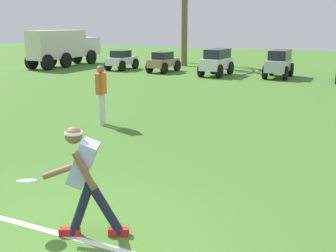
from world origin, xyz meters
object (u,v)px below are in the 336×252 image
Objects in this scene: parked_car_slot_c at (217,61)px; palm_tree_left_of_centre at (185,11)px; frisbee_thrower at (85,176)px; frisbee_in_flight at (27,181)px; palm_tree_far_left at (184,4)px; parked_car_slot_a at (122,60)px; box_truck at (64,46)px; parked_car_slot_b at (163,62)px; parked_car_slot_d at (279,63)px; teammate_near_sideline at (101,89)px.

palm_tree_left_of_centre is (-3.48, 3.97, 2.63)m from parked_car_slot_c.
frisbee_thrower reaches higher than frisbee_in_flight.
frisbee_in_flight is 0.05× the size of palm_tree_far_left.
palm_tree_far_left is at bearing 75.03° from parked_car_slot_a.
frisbee_in_flight is 0.14× the size of parked_car_slot_c.
box_truck reaches higher than parked_car_slot_a.
parked_car_slot_c reaches higher than frisbee_in_flight.
parked_car_slot_d is at bearing 2.36° from parked_car_slot_b.
frisbee_in_flight is 0.22× the size of teammate_near_sideline.
parked_car_slot_b is 6.95m from box_truck.
box_truck is at bearing 127.47° from frisbee_in_flight.
parked_car_slot_a is at bearing 176.60° from parked_car_slot_c.
box_truck is at bearing -151.87° from palm_tree_left_of_centre.
parked_car_slot_d is at bearing -27.88° from palm_tree_left_of_centre.
parked_car_slot_c is at bearing -48.78° from palm_tree_left_of_centre.
box_truck is at bearing -135.94° from palm_tree_far_left.
palm_tree_far_left is 2.23m from palm_tree_left_of_centre.
box_truck reaches higher than parked_car_slot_b.
teammate_near_sideline is 0.64× the size of parked_car_slot_c.
parked_car_slot_a is 0.34× the size of palm_tree_far_left.
frisbee_thrower is 4.16× the size of frisbee_in_flight.
palm_tree_far_left is 1.15× the size of palm_tree_left_of_centre.
frisbee_thrower is 24.29m from palm_tree_far_left.
parked_car_slot_a is (-6.61, 11.87, -0.38)m from teammate_near_sideline.
teammate_near_sideline is 16.14m from box_truck.
parked_car_slot_a is at bearing 119.12° from teammate_near_sideline.
frisbee_in_flight is 19.38m from parked_car_slot_a.
parked_car_slot_d is at bearing 79.23° from teammate_near_sideline.
teammate_near_sideline reaches higher than parked_car_slot_d.
box_truck is (-13.11, -0.07, 0.51)m from parked_car_slot_d.
parked_car_slot_a is 2.72m from parked_car_slot_b.
parked_car_slot_c is at bearing -170.28° from parked_car_slot_d.
frisbee_in_flight is 24.19m from palm_tree_far_left.
frisbee_thrower is 0.25× the size of palm_tree_left_of_centre.
frisbee_thrower is at bearing -50.65° from box_truck.
box_truck is 0.91× the size of palm_tree_far_left.
frisbee_in_flight is at bearing -71.73° from palm_tree_far_left.
parked_car_slot_b is at bearing 108.29° from teammate_near_sideline.
palm_tree_left_of_centre is at bearing 152.12° from parked_car_slot_d.
parked_car_slot_a is at bearing -104.97° from palm_tree_far_left.
frisbee_in_flight is at bearing -169.38° from frisbee_thrower.
parked_car_slot_b is 0.35× the size of palm_tree_far_left.
parked_car_slot_d is at bearing 9.72° from parked_car_slot_c.
parked_car_slot_d is (6.19, 0.26, 0.16)m from parked_car_slot_b.
palm_tree_left_of_centre reaches higher than parked_car_slot_d.
frisbee_in_flight is (-0.80, -0.15, -0.14)m from frisbee_thrower.
teammate_near_sideline reaches higher than parked_car_slot_a.
palm_tree_far_left is (-7.52, 22.77, 3.16)m from frisbee_in_flight.
palm_tree_left_of_centre is at bearing 56.68° from parked_car_slot_a.
frisbee_thrower is 6.05m from teammate_near_sideline.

